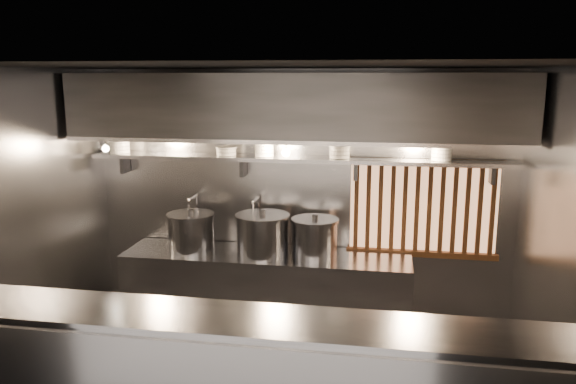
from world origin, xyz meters
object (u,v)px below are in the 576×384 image
(heat_lamp, at_px, (104,143))
(stock_pot_left, at_px, (191,232))
(pendant_bulb, at_px, (286,153))
(stock_pot_right, at_px, (315,237))
(stock_pot_mid, at_px, (263,234))

(heat_lamp, xyz_separation_m, stock_pot_left, (0.80, 0.25, -0.96))
(heat_lamp, height_order, pendant_bulb, heat_lamp)
(stock_pot_left, bearing_deg, pendant_bulb, 5.78)
(stock_pot_left, height_order, stock_pot_right, stock_pot_left)
(heat_lamp, xyz_separation_m, stock_pot_mid, (1.57, 0.25, -0.95))
(stock_pot_mid, distance_m, stock_pot_right, 0.54)
(pendant_bulb, distance_m, stock_pot_right, 0.92)
(stock_pot_left, height_order, stock_pot_mid, stock_pot_mid)
(stock_pot_left, distance_m, stock_pot_right, 1.31)
(heat_lamp, distance_m, stock_pot_mid, 1.85)
(stock_pot_mid, xyz_separation_m, stock_pot_right, (0.54, 0.06, -0.02))
(heat_lamp, relative_size, stock_pot_right, 0.65)
(stock_pot_left, bearing_deg, heat_lamp, -162.69)
(pendant_bulb, xyz_separation_m, stock_pot_mid, (-0.23, -0.10, -0.85))
(heat_lamp, bearing_deg, stock_pot_mid, 9.11)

